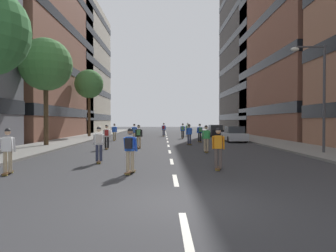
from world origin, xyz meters
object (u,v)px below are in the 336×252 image
at_px(skater_2, 188,129).
at_px(skater_8, 206,137).
at_px(skater_11, 189,133).
at_px(parked_car_mid, 234,135).
at_px(skater_13, 200,132).
at_px(street_tree_near, 46,65).
at_px(skater_3, 99,142).
at_px(skater_4, 8,149).
at_px(skater_6, 183,130).
at_px(skater_1, 218,146).
at_px(skater_12, 107,135).
at_px(skater_9, 114,131).
at_px(skater_5, 139,135).
at_px(streetlamp_right, 318,87).
at_px(skater_7, 130,148).
at_px(parked_car_near, 215,131).
at_px(skater_10, 134,131).
at_px(skater_0, 164,129).
at_px(street_tree_far, 89,84).

bearing_deg(skater_2, skater_8, -91.23).
bearing_deg(skater_11, parked_car_mid, 39.66).
bearing_deg(skater_13, street_tree_near, -158.68).
relative_size(parked_car_mid, skater_3, 2.47).
bearing_deg(skater_4, skater_6, 71.50).
relative_size(parked_car_mid, skater_6, 2.47).
bearing_deg(skater_1, skater_12, 123.62).
relative_size(skater_4, skater_9, 1.00).
bearing_deg(skater_5, streetlamp_right, -21.10).
height_order(skater_6, skater_8, same).
relative_size(skater_1, skater_7, 1.00).
bearing_deg(street_tree_near, skater_9, 61.18).
distance_m(parked_car_near, skater_6, 7.12).
relative_size(skater_3, skater_8, 1.00).
distance_m(skater_3, skater_4, 4.29).
distance_m(skater_10, skater_12, 8.32).
xyz_separation_m(streetlamp_right, skater_0, (-9.35, 22.82, -3.12)).
distance_m(skater_1, skater_11, 13.78).
relative_size(skater_2, skater_10, 1.00).
relative_size(skater_4, skater_5, 1.00).
distance_m(streetlamp_right, skater_4, 17.12).
distance_m(parked_car_near, skater_3, 28.53).
xyz_separation_m(skater_0, skater_10, (-2.91, -10.75, 0.00)).
bearing_deg(skater_2, skater_4, -107.15).
height_order(street_tree_far, skater_1, street_tree_far).
distance_m(skater_1, skater_12, 11.58).
height_order(streetlamp_right, skater_4, streetlamp_right).
xyz_separation_m(skater_1, skater_6, (-0.05, 23.51, 0.03)).
bearing_deg(skater_5, skater_10, 97.67).
xyz_separation_m(streetlamp_right, skater_7, (-10.70, -6.77, -3.12)).
xyz_separation_m(parked_car_mid, skater_5, (-8.80, -7.58, 0.32)).
bearing_deg(skater_1, skater_3, 158.36).
distance_m(street_tree_near, skater_4, 14.54).
relative_size(skater_0, skater_10, 1.00).
xyz_separation_m(skater_6, skater_9, (-7.36, -3.86, -0.03)).
xyz_separation_m(parked_car_mid, skater_9, (-12.07, 1.93, 0.29)).
bearing_deg(skater_2, street_tree_near, -126.79).
bearing_deg(skater_3, skater_1, -21.64).
height_order(street_tree_far, skater_9, street_tree_far).
bearing_deg(skater_13, parked_car_mid, 12.22).
distance_m(skater_0, skater_8, 21.52).
distance_m(parked_car_mid, skater_2, 11.68).
bearing_deg(parked_car_near, skater_8, -100.98).
bearing_deg(skater_11, skater_7, -103.43).
height_order(skater_6, skater_9, same).
height_order(skater_8, skater_11, same).
distance_m(skater_8, skater_11, 6.53).
bearing_deg(parked_car_near, skater_10, -131.90).
height_order(skater_1, skater_9, same).
height_order(street_tree_near, skater_3, street_tree_near).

